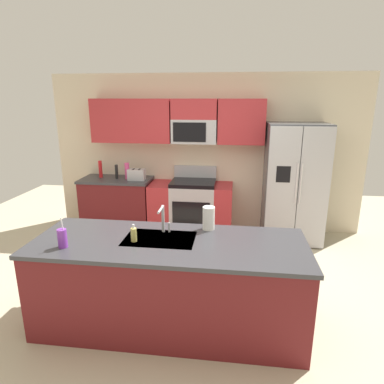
# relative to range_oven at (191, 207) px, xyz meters

# --- Properties ---
(ground_plane) EXTENTS (9.00, 9.00, 0.00)m
(ground_plane) POSITION_rel_range_oven_xyz_m (0.20, -1.80, -0.44)
(ground_plane) COLOR beige
(ground_plane) RESTS_ON ground
(kitchen_wall_unit) EXTENTS (5.20, 0.43, 2.60)m
(kitchen_wall_unit) POSITION_rel_range_oven_xyz_m (0.06, 0.28, 1.03)
(kitchen_wall_unit) COLOR beige
(kitchen_wall_unit) RESTS_ON ground
(back_counter) EXTENTS (1.18, 0.63, 0.90)m
(back_counter) POSITION_rel_range_oven_xyz_m (-1.28, -0.00, 0.01)
(back_counter) COLOR maroon
(back_counter) RESTS_ON ground
(range_oven) EXTENTS (1.36, 0.61, 1.10)m
(range_oven) POSITION_rel_range_oven_xyz_m (0.00, 0.00, 0.00)
(range_oven) COLOR #B7BABF
(range_oven) RESTS_ON ground
(refrigerator) EXTENTS (0.90, 0.76, 1.85)m
(refrigerator) POSITION_rel_range_oven_xyz_m (1.63, -0.07, 0.48)
(refrigerator) COLOR #4C4F54
(refrigerator) RESTS_ON ground
(island_counter) EXTENTS (2.60, 0.97, 0.90)m
(island_counter) POSITION_rel_range_oven_xyz_m (0.10, -2.41, 0.01)
(island_counter) COLOR maroon
(island_counter) RESTS_ON ground
(toaster) EXTENTS (0.28, 0.16, 0.18)m
(toaster) POSITION_rel_range_oven_xyz_m (-0.90, -0.05, 0.55)
(toaster) COLOR #B7BABF
(toaster) RESTS_ON back_counter
(pepper_mill) EXTENTS (0.05, 0.05, 0.24)m
(pepper_mill) POSITION_rel_range_oven_xyz_m (-1.26, -0.00, 0.57)
(pepper_mill) COLOR black
(pepper_mill) RESTS_ON back_counter
(bottle_red) EXTENTS (0.06, 0.06, 0.29)m
(bottle_red) POSITION_rel_range_oven_xyz_m (-1.56, 0.05, 0.60)
(bottle_red) COLOR red
(bottle_red) RESTS_ON back_counter
(bottle_pink) EXTENTS (0.08, 0.08, 0.27)m
(bottle_pink) POSITION_rel_range_oven_xyz_m (-1.08, 0.01, 0.59)
(bottle_pink) COLOR #EA4C93
(bottle_pink) RESTS_ON back_counter
(sink_faucet) EXTENTS (0.08, 0.21, 0.28)m
(sink_faucet) POSITION_rel_range_oven_xyz_m (0.01, -2.21, 0.62)
(sink_faucet) COLOR #B7BABF
(sink_faucet) RESTS_ON island_counter
(drink_cup_purple) EXTENTS (0.08, 0.08, 0.29)m
(drink_cup_purple) POSITION_rel_range_oven_xyz_m (-0.82, -2.66, 0.54)
(drink_cup_purple) COLOR purple
(drink_cup_purple) RESTS_ON island_counter
(soap_dispenser) EXTENTS (0.06, 0.06, 0.17)m
(soap_dispenser) POSITION_rel_range_oven_xyz_m (-0.22, -2.45, 0.53)
(soap_dispenser) COLOR #D8CC66
(soap_dispenser) RESTS_ON island_counter
(paper_towel_roll) EXTENTS (0.12, 0.12, 0.24)m
(paper_towel_roll) POSITION_rel_range_oven_xyz_m (0.45, -2.06, 0.58)
(paper_towel_roll) COLOR white
(paper_towel_roll) RESTS_ON island_counter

